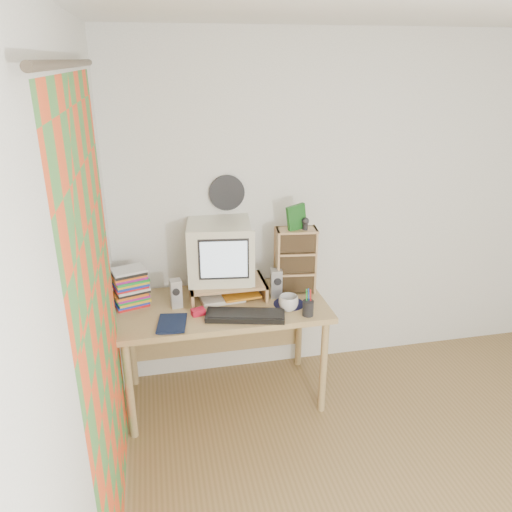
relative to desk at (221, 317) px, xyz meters
name	(u,v)px	position (x,y,z in m)	size (l,w,h in m)	color
back_wall	(350,209)	(1.03, 0.31, 0.63)	(3.50, 3.50, 0.00)	white
left_wall	(76,371)	(-0.72, -1.44, 0.63)	(3.50, 3.50, 0.00)	white
curtain	(101,328)	(-0.68, -0.96, 0.53)	(2.20, 2.20, 0.00)	#EF4F21
wall_disc	(227,193)	(0.10, 0.29, 0.81)	(0.25, 0.25, 0.02)	black
desk	(221,317)	(0.00, 0.00, 0.00)	(1.40, 0.70, 0.75)	tan
monitor_riser	(227,285)	(0.05, 0.04, 0.23)	(0.52, 0.30, 0.12)	tan
crt_monitor	(220,252)	(0.02, 0.09, 0.46)	(0.42, 0.42, 0.40)	beige
speaker_left	(176,293)	(-0.30, -0.03, 0.23)	(0.07, 0.07, 0.19)	#AEAFB3
speaker_right	(276,283)	(0.39, -0.02, 0.24)	(0.08, 0.08, 0.20)	#AEAFB3
keyboard	(245,316)	(0.12, -0.28, 0.15)	(0.50, 0.17, 0.03)	black
dvd_stack	(130,285)	(-0.59, 0.04, 0.28)	(0.21, 0.15, 0.30)	brown
cd_rack	(296,261)	(0.54, 0.04, 0.37)	(0.28, 0.15, 0.47)	tan
mug	(288,303)	(0.42, -0.24, 0.19)	(0.13, 0.13, 0.10)	silver
diary	(158,322)	(-0.43, -0.27, 0.16)	(0.21, 0.16, 0.04)	#0E1835
mousepad	(289,304)	(0.44, -0.15, 0.14)	(0.21, 0.21, 0.00)	black
pen_cup	(308,305)	(0.52, -0.33, 0.21)	(0.07, 0.07, 0.14)	black
papers	(228,296)	(0.06, 0.02, 0.15)	(0.29, 0.21, 0.04)	white
red_box	(198,312)	(-0.17, -0.18, 0.16)	(0.09, 0.05, 0.04)	red
game_box	(296,217)	(0.53, 0.02, 0.69)	(0.14, 0.03, 0.17)	#18541A
webcam	(305,224)	(0.59, 0.01, 0.64)	(0.05, 0.05, 0.09)	black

